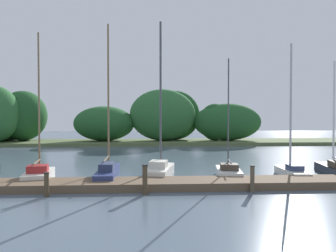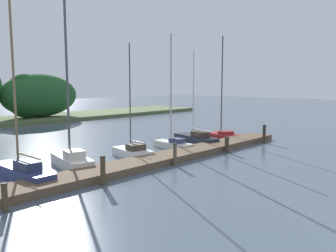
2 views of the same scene
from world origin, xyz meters
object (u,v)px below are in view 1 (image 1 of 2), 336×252
Objects in this scene: sailboat_3 at (160,168)px; sailboat_6 at (334,169)px; mooring_piling_1 at (47,184)px; sailboat_4 at (228,171)px; sailboat_5 at (291,168)px; sailboat_1 at (39,173)px; sailboat_2 at (108,171)px; mooring_piling_2 at (145,179)px; mooring_piling_3 at (252,179)px.

sailboat_3 is 9.70m from sailboat_6.
sailboat_6 is 14.85m from mooring_piling_1.
sailboat_4 is at bearing -84.76° from sailboat_3.
sailboat_5 is 1.14× the size of sailboat_6.
sailboat_6 is 6.54× the size of mooring_piling_1.
sailboat_5 is 7.43× the size of mooring_piling_1.
sailboat_2 is (3.37, 0.43, 0.04)m from sailboat_1.
sailboat_6 reaches higher than mooring_piling_2.
sailboat_5 is (9.84, 0.09, 0.01)m from sailboat_2.
sailboat_2 reaches higher than sailboat_1.
mooring_piling_2 is at bearing 135.35° from sailboat_4.
sailboat_4 is 3.49m from sailboat_5.
mooring_piling_2 is at bearing 1.25° from mooring_piling_1.
sailboat_5 reaches higher than mooring_piling_2.
sailboat_4 is 5.51× the size of mooring_piling_3.
mooring_piling_3 is (-3.26, -3.17, 0.12)m from sailboat_5.
sailboat_3 is 3.73m from mooring_piling_2.
sailboat_5 reaches higher than sailboat_4.
mooring_piling_3 reaches higher than mooring_piling_1.
sailboat_3 reaches higher than mooring_piling_3.
sailboat_6 is (2.58, 0.22, -0.08)m from sailboat_5.
sailboat_4 is 0.88× the size of sailboat_5.
sailboat_6 is 11.01m from mooring_piling_2.
sailboat_5 is (7.12, -0.35, -0.04)m from sailboat_3.
mooring_piling_1 is at bearing -178.75° from mooring_piling_2.
sailboat_2 is 8.32× the size of mooring_piling_1.
sailboat_4 is 1.00× the size of sailboat_6.
sailboat_5 is at bearing 44.22° from mooring_piling_3.
sailboat_3 reaches higher than sailboat_5.
sailboat_6 is (15.79, 0.74, -0.03)m from sailboat_1.
mooring_piling_2 is (-0.73, -3.66, 0.13)m from sailboat_3.
sailboat_1 is 1.03× the size of sailboat_5.
mooring_piling_1 is 0.84× the size of mooring_piling_3.
sailboat_1 is at bearing 110.22° from sailboat_3.
sailboat_4 is 6.54× the size of mooring_piling_1.
sailboat_3 is 1.32× the size of sailboat_6.
mooring_piling_2 is at bearing -150.15° from sailboat_2.
sailboat_1 is 6.45× the size of mooring_piling_3.
sailboat_6 reaches higher than mooring_piling_1.
sailboat_2 is 6.36m from sailboat_4.
sailboat_5 reaches higher than mooring_piling_1.
mooring_piling_3 is (6.59, -3.07, 0.13)m from sailboat_2.
sailboat_6 is at bearing -90.47° from sailboat_2.
sailboat_1 is at bearing 152.51° from mooring_piling_2.
sailboat_6 is 5.51× the size of mooring_piling_3.
sailboat_6 is at bearing 30.17° from mooring_piling_3.
sailboat_2 is at bearing 58.96° from mooring_piling_1.
sailboat_2 reaches higher than sailboat_5.
sailboat_5 is 6.26× the size of mooring_piling_3.
sailboat_1 is at bearing 95.30° from sailboat_2.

